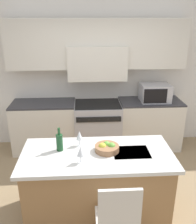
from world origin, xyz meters
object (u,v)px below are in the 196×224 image
range_stove (98,126)px  wine_glass_far (79,136)px  microwave (155,93)px  wine_glass_near (81,152)px  fruit_bowl (107,148)px  wine_bottle (60,142)px  island_chair (118,220)px

range_stove → wine_glass_far: 1.67m
microwave → wine_glass_near: bearing=-125.1°
wine_glass_near → fruit_bowl: 0.41m
range_stove → fruit_bowl: fruit_bowl is taller
microwave → wine_bottle: bearing=-134.5°
microwave → island_chair: (-1.02, -2.49, -0.53)m
wine_glass_near → wine_bottle: bearing=131.4°
island_chair → wine_glass_far: 1.11m
microwave → island_chair: 2.74m
fruit_bowl → microwave: bearing=58.3°
range_stove → microwave: 1.25m
wine_bottle → range_stove: bearing=71.1°
microwave → wine_glass_near: size_ratio=2.62×
wine_glass_near → wine_glass_far: size_ratio=1.00×
island_chair → wine_glass_far: wine_glass_far is taller
microwave → wine_glass_near: microwave is taller
microwave → wine_glass_far: (-1.39, -1.55, -0.07)m
range_stove → wine_glass_near: 2.03m
range_stove → island_chair: bearing=-88.8°
wine_glass_near → wine_glass_far: 0.40m
wine_glass_far → fruit_bowl: bearing=-24.8°
range_stove → wine_bottle: (-0.56, -1.64, 0.55)m
wine_bottle → fruit_bowl: (0.57, -0.05, -0.07)m
range_stove → wine_bottle: size_ratio=3.07×
wine_glass_far → island_chair: bearing=-68.5°
fruit_bowl → wine_glass_far: bearing=155.2°
range_stove → wine_glass_far: wine_glass_far is taller
microwave → wine_glass_near: 2.38m
wine_glass_far → wine_bottle: bearing=-156.5°
island_chair → wine_glass_near: (-0.35, 0.54, 0.46)m
wine_bottle → island_chair: bearing=-53.9°
range_stove → microwave: microwave is taller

